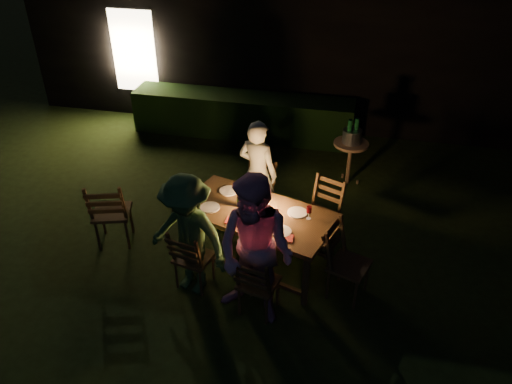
% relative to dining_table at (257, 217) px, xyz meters
% --- Properties ---
extents(garden_envelope, '(40.00, 40.00, 3.20)m').
position_rel_dining_table_xyz_m(garden_envelope, '(-0.59, 6.02, 0.86)').
color(garden_envelope, black).
rests_on(garden_envelope, ground).
extents(dining_table, '(2.11, 1.47, 0.80)m').
position_rel_dining_table_xyz_m(dining_table, '(0.00, 0.00, 0.00)').
color(dining_table, '#482C18').
rests_on(dining_table, ground).
extents(chair_near_left, '(0.49, 0.52, 0.92)m').
position_rel_dining_table_xyz_m(chair_near_left, '(-0.65, -0.60, -0.44)').
color(chair_near_left, '#482C18').
rests_on(chair_near_left, ground).
extents(chair_near_right, '(0.50, 0.53, 0.94)m').
position_rel_dining_table_xyz_m(chair_near_right, '(0.21, -0.87, -0.43)').
color(chair_near_right, '#482C18').
rests_on(chair_near_right, ground).
extents(chair_far_left, '(0.53, 0.56, 0.97)m').
position_rel_dining_table_xyz_m(chair_far_left, '(-0.20, 0.87, -0.42)').
color(chair_far_left, '#482C18').
rests_on(chair_far_left, ground).
extents(chair_far_right, '(0.58, 0.60, 0.98)m').
position_rel_dining_table_xyz_m(chair_far_right, '(0.75, 0.57, -0.42)').
color(chair_far_right, '#482C18').
rests_on(chair_far_right, ground).
extents(chair_end, '(0.60, 0.58, 1.00)m').
position_rel_dining_table_xyz_m(chair_end, '(1.18, -0.36, -0.41)').
color(chair_end, '#482C18').
rests_on(chair_end, ground).
extents(chair_spare, '(0.60, 0.63, 1.07)m').
position_rel_dining_table_xyz_m(chair_spare, '(-1.99, -0.04, -0.39)').
color(chair_spare, '#482C18').
rests_on(chair_spare, ground).
extents(person_house_side, '(0.67, 0.53, 1.59)m').
position_rel_dining_table_xyz_m(person_house_side, '(-0.19, 0.92, 0.08)').
color(person_house_side, beige).
rests_on(person_house_side, ground).
extents(person_opp_right, '(1.06, 0.93, 1.85)m').
position_rel_dining_table_xyz_m(person_opp_right, '(0.19, -0.92, 0.21)').
color(person_opp_right, '#DC97BF').
rests_on(person_opp_right, ground).
extents(person_opp_left, '(1.16, 0.87, 1.59)m').
position_rel_dining_table_xyz_m(person_opp_left, '(-0.67, -0.65, 0.08)').
color(person_opp_left, '#345E2F').
rests_on(person_opp_left, ground).
extents(lantern, '(0.16, 0.16, 0.35)m').
position_rel_dining_table_xyz_m(lantern, '(0.06, 0.03, 0.24)').
color(lantern, white).
rests_on(lantern, dining_table).
extents(plate_far_left, '(0.25, 0.25, 0.01)m').
position_rel_dining_table_xyz_m(plate_far_left, '(-0.46, 0.37, 0.09)').
color(plate_far_left, white).
rests_on(plate_far_left, dining_table).
extents(plate_near_left, '(0.25, 0.25, 0.01)m').
position_rel_dining_table_xyz_m(plate_near_left, '(-0.59, -0.05, 0.09)').
color(plate_near_left, white).
rests_on(plate_near_left, dining_table).
extents(plate_far_right, '(0.25, 0.25, 0.01)m').
position_rel_dining_table_xyz_m(plate_far_right, '(0.49, 0.08, 0.09)').
color(plate_far_right, white).
rests_on(plate_far_right, dining_table).
extents(plate_near_right, '(0.25, 0.25, 0.01)m').
position_rel_dining_table_xyz_m(plate_near_right, '(0.37, -0.34, 0.09)').
color(plate_near_right, white).
rests_on(plate_near_right, dining_table).
extents(wineglass_a, '(0.06, 0.06, 0.18)m').
position_rel_dining_table_xyz_m(wineglass_a, '(-0.20, 0.36, 0.17)').
color(wineglass_a, '#59070F').
rests_on(wineglass_a, dining_table).
extents(wineglass_b, '(0.06, 0.06, 0.18)m').
position_rel_dining_table_xyz_m(wineglass_b, '(-0.72, 0.10, 0.17)').
color(wineglass_b, '#59070F').
rests_on(wineglass_b, dining_table).
extents(wineglass_c, '(0.06, 0.06, 0.18)m').
position_rel_dining_table_xyz_m(wineglass_c, '(0.20, -0.36, 0.17)').
color(wineglass_c, '#59070F').
rests_on(wineglass_c, dining_table).
extents(wineglass_d, '(0.06, 0.06, 0.18)m').
position_rel_dining_table_xyz_m(wineglass_d, '(0.65, -0.01, 0.17)').
color(wineglass_d, '#59070F').
rests_on(wineglass_d, dining_table).
extents(wineglass_e, '(0.06, 0.06, 0.18)m').
position_rel_dining_table_xyz_m(wineglass_e, '(-0.18, -0.26, 0.17)').
color(wineglass_e, silver).
rests_on(wineglass_e, dining_table).
extents(bottle_table, '(0.07, 0.07, 0.28)m').
position_rel_dining_table_xyz_m(bottle_table, '(-0.24, 0.07, 0.22)').
color(bottle_table, '#0F471E').
rests_on(bottle_table, dining_table).
extents(napkin_left, '(0.18, 0.14, 0.01)m').
position_rel_dining_table_xyz_m(napkin_left, '(-0.24, -0.26, 0.08)').
color(napkin_left, red).
rests_on(napkin_left, dining_table).
extents(napkin_right, '(0.18, 0.14, 0.01)m').
position_rel_dining_table_xyz_m(napkin_right, '(0.44, -0.45, 0.08)').
color(napkin_right, red).
rests_on(napkin_right, dining_table).
extents(phone, '(0.14, 0.07, 0.01)m').
position_rel_dining_table_xyz_m(phone, '(-0.68, -0.10, 0.08)').
color(phone, black).
rests_on(phone, dining_table).
extents(side_table, '(0.55, 0.55, 0.74)m').
position_rel_dining_table_xyz_m(side_table, '(1.03, 2.24, -0.06)').
color(side_table, olive).
rests_on(side_table, ground).
extents(ice_bucket, '(0.30, 0.30, 0.22)m').
position_rel_dining_table_xyz_m(ice_bucket, '(1.03, 2.24, 0.14)').
color(ice_bucket, '#A5A8AD').
rests_on(ice_bucket, side_table).
extents(bottle_bucket_a, '(0.07, 0.07, 0.32)m').
position_rel_dining_table_xyz_m(bottle_bucket_a, '(0.98, 2.20, 0.19)').
color(bottle_bucket_a, '#0F471E').
rests_on(bottle_bucket_a, side_table).
extents(bottle_bucket_b, '(0.07, 0.07, 0.32)m').
position_rel_dining_table_xyz_m(bottle_bucket_b, '(1.08, 2.28, 0.19)').
color(bottle_bucket_b, '#0F471E').
rests_on(bottle_bucket_b, side_table).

